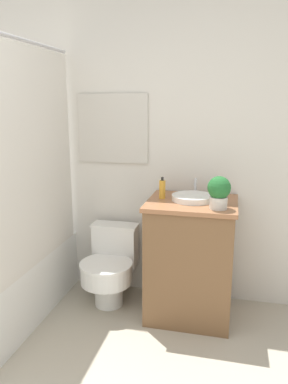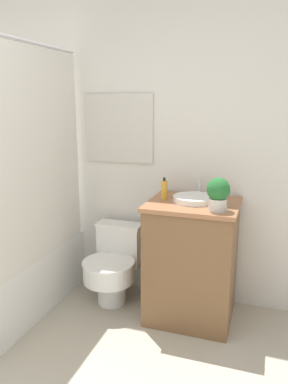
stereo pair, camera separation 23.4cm
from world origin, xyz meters
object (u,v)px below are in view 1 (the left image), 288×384
soap_bottle (162,189)px  potted_plant (219,191)px  sink (193,197)px  toilet (110,266)px

soap_bottle → potted_plant: 0.46m
sink → soap_bottle: size_ratio=2.11×
toilet → soap_bottle: 0.78m
sink → potted_plant: size_ratio=1.53×
toilet → sink: bearing=-0.3°
soap_bottle → potted_plant: bearing=-24.1°
sink → toilet: bearing=179.7°
sink → soap_bottle: soap_bottle is taller
sink → soap_bottle: 0.23m
toilet → soap_bottle: bearing=0.0°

